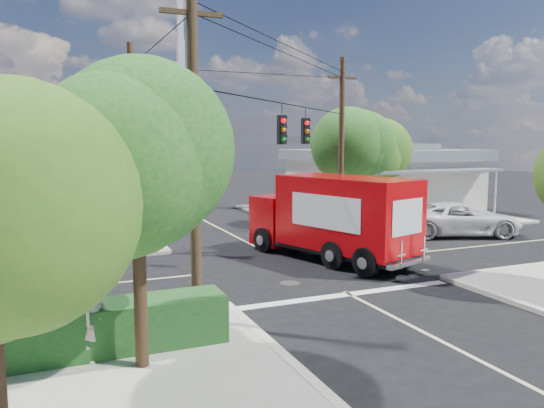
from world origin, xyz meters
TOP-DOWN VIEW (x-y plane):
  - ground at (0.00, 0.00)m, footprint 120.00×120.00m
  - sidewalk_ne at (10.88, 10.88)m, footprint 14.12×14.12m
  - sidewalk_nw at (-10.88, 10.88)m, footprint 14.12×14.12m
  - road_markings at (0.00, -1.47)m, footprint 32.00×32.00m
  - building_ne at (12.50, 11.97)m, footprint 11.80×10.20m
  - radio_tower at (0.50, 20.00)m, footprint 0.80×0.80m
  - tree_sw_front at (-6.99, -7.54)m, footprint 3.88×3.78m
  - tree_ne_front at (7.21, 6.76)m, footprint 4.21×4.14m
  - tree_ne_back at (9.81, 8.96)m, footprint 3.77×3.66m
  - palm_nw_front at (-7.50, 7.50)m, footprint 3.01×3.08m
  - palm_nw_back at (-9.50, 9.00)m, footprint 3.01×3.08m
  - utility_poles at (-1.58, 1.60)m, footprint 12.00×10.68m
  - picket_fence at (-7.80, -5.60)m, footprint 5.94×0.06m
  - hedge_sw at (-8.00, -6.40)m, footprint 6.20×1.20m
  - vending_boxes at (6.50, 6.20)m, footprint 1.90×0.50m
  - delivery_truck at (1.92, 0.23)m, footprint 4.66×8.27m
  - parked_car at (10.71, 2.58)m, footprint 6.67×4.77m
  - pedestrian at (-7.88, -6.84)m, footprint 0.74×0.75m

SIDE VIEW (x-z plane):
  - ground at x=0.00m, z-range 0.00..0.00m
  - road_markings at x=0.00m, z-range 0.00..0.01m
  - sidewalk_ne at x=10.88m, z-range 0.00..0.14m
  - sidewalk_nw at x=-10.88m, z-range 0.00..0.14m
  - picket_fence at x=-7.80m, z-range 0.18..1.18m
  - hedge_sw at x=-8.00m, z-range 0.14..1.24m
  - vending_boxes at x=6.50m, z-range 0.14..1.24m
  - parked_car at x=10.71m, z-range 0.00..1.69m
  - pedestrian at x=-7.88m, z-range 0.14..1.88m
  - delivery_truck at x=1.92m, z-range 0.03..3.47m
  - building_ne at x=12.50m, z-range 0.07..4.57m
  - tree_ne_back at x=9.81m, z-range 1.27..7.10m
  - tree_sw_front at x=-6.99m, z-range 1.32..7.35m
  - palm_nw_back at x=-9.50m, z-range 2.08..7.27m
  - utility_poles at x=-1.58m, z-range 0.17..9.17m
  - tree_ne_front at x=7.21m, z-range 1.44..8.09m
  - palm_nw_front at x=-7.50m, z-range 2.25..7.84m
  - radio_tower at x=0.50m, z-range -2.86..14.14m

